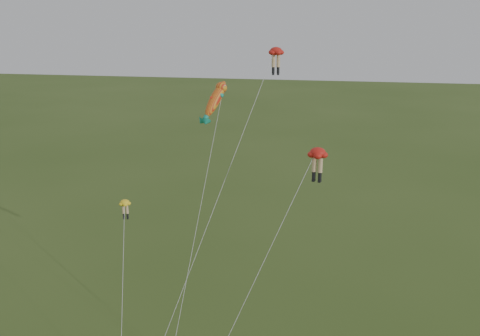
# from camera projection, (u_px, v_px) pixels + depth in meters

# --- Properties ---
(legs_kite_red_high) EXTENTS (7.58, 13.57, 20.56)m
(legs_kite_red_high) POSITION_uv_depth(u_px,v_px,m) (274.00, 59.00, 42.78)
(legs_kite_red_high) COLOR red
(legs_kite_red_high) RESTS_ON ground
(legs_kite_red_mid) EXTENTS (7.44, 6.95, 14.84)m
(legs_kite_red_mid) POSITION_uv_depth(u_px,v_px,m) (316.00, 159.00, 35.00)
(legs_kite_red_mid) COLOR red
(legs_kite_red_mid) RESTS_ON ground
(legs_kite_yellow) EXTENTS (3.73, 11.02, 9.43)m
(legs_kite_yellow) POSITION_uv_depth(u_px,v_px,m) (125.00, 212.00, 40.79)
(legs_kite_yellow) COLOR yellow
(legs_kite_yellow) RESTS_ON ground
(fish_kite) EXTENTS (2.83, 9.82, 18.63)m
(fish_kite) POSITION_uv_depth(u_px,v_px,m) (215.00, 100.00, 39.29)
(fish_kite) COLOR orange
(fish_kite) RESTS_ON ground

